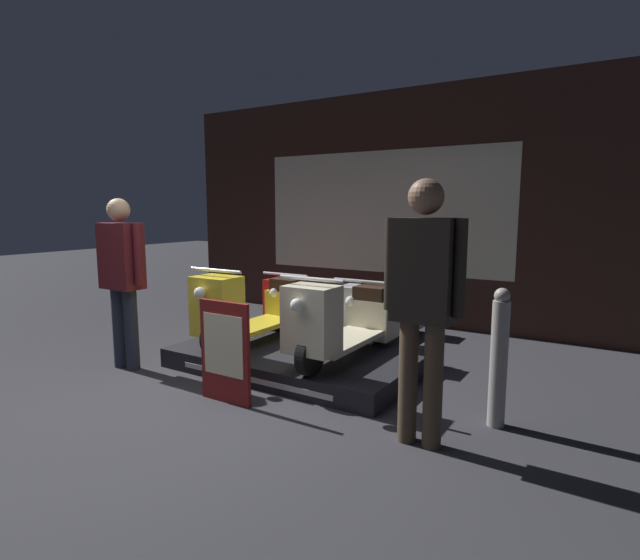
# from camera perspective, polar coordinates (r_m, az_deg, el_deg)

# --- Properties ---
(ground_plane) EXTENTS (30.00, 30.00, 0.00)m
(ground_plane) POSITION_cam_1_polar(r_m,az_deg,el_deg) (4.28, -16.95, -14.25)
(ground_plane) COLOR #2D2D33
(shop_wall_back) EXTENTS (6.72, 0.09, 3.20)m
(shop_wall_back) POSITION_cam_1_polar(r_m,az_deg,el_deg) (7.19, 7.07, 8.09)
(shop_wall_back) COLOR #331E19
(shop_wall_back) RESTS_ON ground_plane
(display_platform) EXTENTS (2.41, 1.52, 0.19)m
(display_platform) POSITION_cam_1_polar(r_m,az_deg,el_deg) (5.16, -2.37, -8.83)
(display_platform) COLOR black
(display_platform) RESTS_ON ground_plane
(scooter_display_left) EXTENTS (0.63, 1.69, 0.85)m
(scooter_display_left) POSITION_cam_1_polar(r_m,az_deg,el_deg) (5.37, -7.15, -3.27)
(scooter_display_left) COLOR black
(scooter_display_left) RESTS_ON display_platform
(scooter_display_right) EXTENTS (0.63, 1.69, 0.85)m
(scooter_display_right) POSITION_cam_1_polar(r_m,az_deg,el_deg) (4.78, 3.04, -4.67)
(scooter_display_right) COLOR black
(scooter_display_right) RESTS_ON display_platform
(scooter_backrow_0) EXTENTS (0.63, 1.69, 0.85)m
(scooter_backrow_0) POSITION_cam_1_polar(r_m,az_deg,el_deg) (6.47, -0.78, -2.96)
(scooter_backrow_0) COLOR black
(scooter_backrow_0) RESTS_ON ground_plane
(scooter_backrow_1) EXTENTS (0.63, 1.69, 0.85)m
(scooter_backrow_1) POSITION_cam_1_polar(r_m,az_deg,el_deg) (6.01, 7.25, -3.91)
(scooter_backrow_1) COLOR black
(scooter_backrow_1) RESTS_ON ground_plane
(person_left_browsing) EXTENTS (0.59, 0.24, 1.70)m
(person_left_browsing) POSITION_cam_1_polar(r_m,az_deg,el_deg) (5.30, -21.70, 1.12)
(person_left_browsing) COLOR #232838
(person_left_browsing) RESTS_ON ground_plane
(person_right_browsing) EXTENTS (0.56, 0.23, 1.80)m
(person_right_browsing) POSITION_cam_1_polar(r_m,az_deg,el_deg) (3.36, 11.70, -1.39)
(person_right_browsing) COLOR #473828
(person_right_browsing) RESTS_ON ground_plane
(price_sign_board) EXTENTS (0.51, 0.04, 0.86)m
(price_sign_board) POSITION_cam_1_polar(r_m,az_deg,el_deg) (4.24, -10.81, -8.07)
(price_sign_board) COLOR maroon
(price_sign_board) RESTS_ON ground_plane
(street_bollard) EXTENTS (0.13, 0.13, 1.04)m
(street_bollard) POSITION_cam_1_polar(r_m,az_deg,el_deg) (3.92, 19.76, -8.43)
(street_bollard) COLOR gray
(street_bollard) RESTS_ON ground_plane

